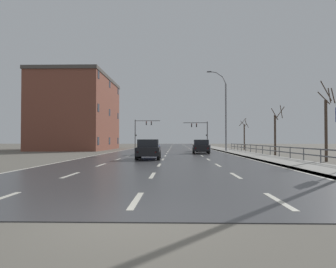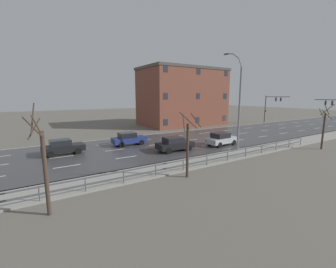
% 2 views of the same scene
% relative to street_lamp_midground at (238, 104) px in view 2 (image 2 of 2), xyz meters
% --- Properties ---
extents(ground_plane, '(160.00, 160.00, 0.12)m').
position_rel_street_lamp_midground_xyz_m(ground_plane, '(-7.43, 13.15, -5.26)').
color(ground_plane, '#666056').
extents(road_asphalt_strip, '(14.00, 120.00, 0.03)m').
position_rel_street_lamp_midground_xyz_m(road_asphalt_strip, '(-7.43, 25.15, -5.19)').
color(road_asphalt_strip, '#3D3D3F').
rests_on(road_asphalt_strip, ground).
extents(guardrail, '(0.07, 37.63, 1.00)m').
position_rel_street_lamp_midground_xyz_m(guardrail, '(2.42, -10.17, -4.49)').
color(guardrail, '#515459').
rests_on(guardrail, ground).
extents(street_lamp_midground, '(2.57, 0.24, 10.64)m').
position_rel_street_lamp_midground_xyz_m(street_lamp_midground, '(0.00, 0.00, 0.00)').
color(street_lamp_midground, slate).
rests_on(street_lamp_midground, ground).
extents(traffic_signal_left, '(5.58, 0.36, 6.05)m').
position_rel_street_lamp_midground_xyz_m(traffic_signal_left, '(-13.95, 26.96, -1.01)').
color(traffic_signal_left, '#38383A').
rests_on(traffic_signal_left, ground).
extents(car_far_left, '(1.91, 4.14, 1.57)m').
position_rel_street_lamp_midground_xyz_m(car_far_left, '(-9.11, -8.85, -4.40)').
color(car_far_left, navy).
rests_on(car_far_left, ground).
extents(car_distant, '(2.03, 4.20, 1.57)m').
position_rel_street_lamp_midground_xyz_m(car_distant, '(-2.96, 0.74, -4.40)').
color(car_distant, '#B7B7BC').
rests_on(car_distant, ground).
extents(car_far_right, '(1.97, 4.17, 1.57)m').
position_rel_street_lamp_midground_xyz_m(car_far_right, '(-3.60, -5.74, -4.40)').
color(car_far_right, black).
rests_on(car_far_right, ground).
extents(car_near_right, '(1.91, 4.14, 1.57)m').
position_rel_street_lamp_midground_xyz_m(car_near_right, '(-8.57, -16.37, -4.40)').
color(car_near_right, black).
rests_on(car_near_right, ground).
extents(brick_building, '(10.31, 17.13, 11.61)m').
position_rel_street_lamp_midground_xyz_m(brick_building, '(-22.09, 8.52, 0.61)').
color(brick_building, brown).
rests_on(brick_building, ground).
extents(bare_tree_near, '(1.27, 0.84, 5.69)m').
position_rel_street_lamp_midground_xyz_m(bare_tree_near, '(4.14, -18.62, -2.71)').
color(bare_tree_near, '#423328').
rests_on(bare_tree_near, ground).
extents(bare_tree_mid, '(1.29, 1.82, 4.95)m').
position_rel_street_lamp_midground_xyz_m(bare_tree_mid, '(3.59, -9.38, -2.90)').
color(bare_tree_mid, '#423328').
rests_on(bare_tree_mid, ground).
extents(bare_tree_far, '(1.45, 1.52, 5.14)m').
position_rel_street_lamp_midground_xyz_m(bare_tree_far, '(4.56, 8.97, -2.84)').
color(bare_tree_far, '#423328').
rests_on(bare_tree_far, ground).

